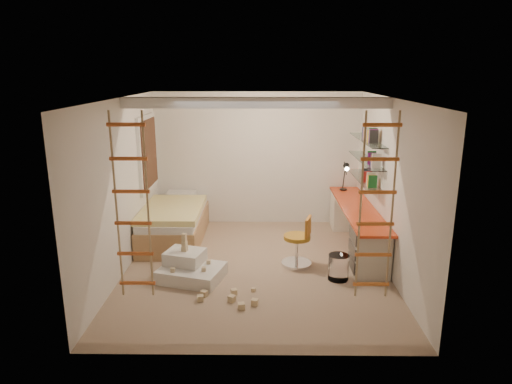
{
  "coord_description": "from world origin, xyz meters",
  "views": [
    {
      "loc": [
        0.08,
        -6.57,
        2.98
      ],
      "look_at": [
        0.0,
        0.3,
        1.15
      ],
      "focal_mm": 32.0,
      "sensor_mm": 36.0,
      "label": 1
    }
  ],
  "objects_px": {
    "swivel_chair": "(298,248)",
    "play_platform": "(190,268)",
    "desk": "(356,226)",
    "bed": "(175,222)"
  },
  "relations": [
    {
      "from": "play_platform",
      "to": "swivel_chair",
      "type": "bearing_deg",
      "value": 16.39
    },
    {
      "from": "desk",
      "to": "swivel_chair",
      "type": "bearing_deg",
      "value": -144.79
    },
    {
      "from": "play_platform",
      "to": "bed",
      "type": "bearing_deg",
      "value": 107.75
    },
    {
      "from": "swivel_chair",
      "to": "play_platform",
      "type": "xyz_separation_m",
      "value": [
        -1.64,
        -0.48,
        -0.14
      ]
    },
    {
      "from": "desk",
      "to": "swivel_chair",
      "type": "distance_m",
      "value": 1.29
    },
    {
      "from": "swivel_chair",
      "to": "play_platform",
      "type": "distance_m",
      "value": 1.71
    },
    {
      "from": "desk",
      "to": "play_platform",
      "type": "relative_size",
      "value": 2.7
    },
    {
      "from": "swivel_chair",
      "to": "desk",
      "type": "bearing_deg",
      "value": 35.21
    },
    {
      "from": "desk",
      "to": "bed",
      "type": "xyz_separation_m",
      "value": [
        -3.2,
        0.36,
        -0.07
      ]
    },
    {
      "from": "desk",
      "to": "bed",
      "type": "bearing_deg",
      "value": 173.51
    }
  ]
}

